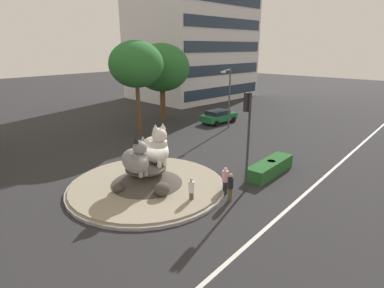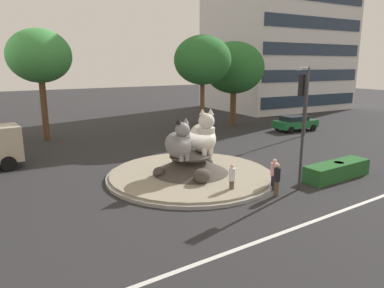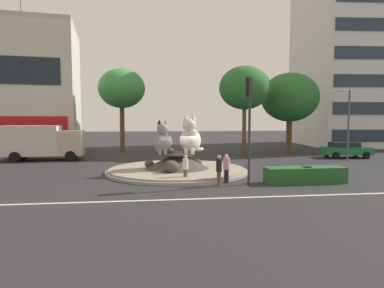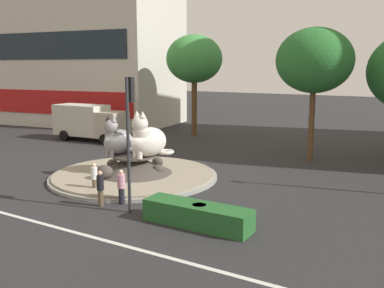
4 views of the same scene
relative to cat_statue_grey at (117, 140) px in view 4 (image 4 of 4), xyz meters
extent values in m
plane|color=#28282B|center=(0.94, 0.30, -2.16)|extent=(160.00, 160.00, 0.00)
cube|color=silver|center=(0.94, -7.41, -2.15)|extent=(112.00, 0.20, 0.01)
cylinder|color=gray|center=(0.94, 0.30, -2.07)|extent=(9.56, 9.56, 0.18)
cylinder|color=gray|center=(0.94, 0.30, -1.92)|extent=(9.18, 9.18, 0.11)
cone|color=#423D38|center=(0.94, 0.30, -1.35)|extent=(4.35, 4.35, 1.03)
cylinder|color=#423D38|center=(0.94, 0.30, -0.89)|extent=(2.39, 2.39, 0.12)
ellipsoid|color=#423D38|center=(2.36, 0.67, -1.58)|extent=(0.71, 0.68, 0.57)
ellipsoid|color=#423D38|center=(1.23, 2.24, -1.58)|extent=(0.73, 0.58, 0.58)
ellipsoid|color=#423D38|center=(-0.93, 0.59, -1.60)|extent=(0.65, 0.71, 0.52)
ellipsoid|color=#423D38|center=(0.42, -1.60, -1.48)|extent=(0.95, 0.85, 0.76)
ellipsoid|color=gray|center=(0.00, 0.11, -0.12)|extent=(1.39, 2.05, 1.43)
cylinder|color=gray|center=(-0.03, -0.29, 0.04)|extent=(0.99, 0.99, 0.90)
sphere|color=gray|center=(-0.04, -0.43, 0.83)|extent=(0.79, 0.79, 0.79)
torus|color=gray|center=(0.38, 0.89, -0.69)|extent=(0.90, 0.90, 0.18)
cone|color=gray|center=(0.18, -0.44, 1.29)|extent=(0.34, 0.34, 0.32)
cone|color=black|center=(-0.25, -0.41, 1.29)|extent=(0.34, 0.34, 0.32)
cylinder|color=gray|center=(0.11, -0.62, -0.65)|extent=(0.25, 0.25, 0.36)
cylinder|color=gray|center=(-0.21, -0.60, -0.65)|extent=(0.25, 0.25, 0.36)
ellipsoid|color=silver|center=(1.89, 0.50, -0.01)|extent=(1.92, 2.54, 1.65)
cylinder|color=silver|center=(1.78, 0.06, 0.18)|extent=(1.29, 1.29, 1.03)
sphere|color=silver|center=(1.75, -0.10, 1.08)|extent=(0.91, 0.91, 0.91)
torus|color=silver|center=(2.46, 1.32, -0.67)|extent=(0.98, 0.98, 0.21)
cone|color=silver|center=(1.99, -0.16, 1.61)|extent=(0.45, 0.45, 0.37)
cone|color=silver|center=(1.50, -0.05, 1.61)|extent=(0.45, 0.45, 0.37)
cylinder|color=silver|center=(1.88, -0.35, -0.63)|extent=(0.29, 0.29, 0.41)
cylinder|color=silver|center=(1.52, -0.26, -0.63)|extent=(0.29, 0.29, 0.41)
cylinder|color=#2D2D33|center=(4.51, -4.52, 0.77)|extent=(0.14, 0.14, 5.86)
cube|color=black|center=(4.50, -4.30, 3.18)|extent=(0.33, 0.25, 1.05)
sphere|color=#360606|center=(4.50, -4.22, 3.49)|extent=(0.18, 0.18, 0.18)
sphere|color=#392706|center=(4.50, -4.22, 3.18)|extent=(0.18, 0.18, 0.18)
sphere|color=green|center=(4.50, -4.22, 2.86)|extent=(0.18, 0.18, 0.18)
cube|color=beige|center=(-22.88, 16.94, 4.61)|extent=(28.51, 14.19, 13.54)
cube|color=#B21919|center=(-22.20, 11.46, 0.55)|extent=(26.10, 3.34, 2.44)
cube|color=#19232D|center=(-22.21, 11.48, 6.24)|extent=(25.01, 3.17, 2.71)
cube|color=#B2B2AD|center=(-22.88, 16.94, 11.63)|extent=(28.51, 14.19, 0.50)
cube|color=#235B28|center=(7.83, -4.40, -1.71)|extent=(4.54, 1.20, 0.90)
cylinder|color=brown|center=(8.42, 9.90, 0.19)|extent=(0.38, 0.38, 4.70)
ellipsoid|color=#286B2D|center=(8.42, 9.90, 4.55)|extent=(5.01, 5.01, 4.26)
cylinder|color=brown|center=(-3.89, 15.40, 0.33)|extent=(0.51, 0.51, 4.98)
ellipsoid|color=#3D8E42|center=(-3.89, 15.40, 4.86)|extent=(5.10, 5.10, 4.33)
cylinder|color=brown|center=(1.15, -3.14, -1.80)|extent=(0.24, 0.24, 0.72)
cylinder|color=silver|center=(1.15, -3.14, -1.12)|extent=(0.32, 0.32, 0.63)
sphere|color=beige|center=(1.15, -3.14, -0.70)|extent=(0.21, 0.21, 0.21)
cylinder|color=brown|center=(2.83, -4.53, -1.77)|extent=(0.24, 0.24, 0.77)
cylinder|color=black|center=(2.83, -4.53, -1.05)|extent=(0.32, 0.32, 0.67)
sphere|color=tan|center=(2.83, -4.53, -0.60)|extent=(0.22, 0.22, 0.22)
cylinder|color=black|center=(3.42, -3.77, -1.78)|extent=(0.28, 0.28, 0.76)
cylinder|color=pink|center=(3.42, -3.77, -1.07)|extent=(0.37, 0.37, 0.66)
sphere|color=beige|center=(3.42, -3.77, -0.63)|extent=(0.22, 0.22, 0.22)
cube|color=#B7AD99|center=(-7.79, 8.47, -0.62)|extent=(2.12, 2.35, 2.17)
cube|color=beige|center=(-11.13, 8.31, -0.40)|extent=(4.79, 2.48, 2.62)
cylinder|color=black|center=(-7.77, 9.60, -1.71)|extent=(0.91, 0.34, 0.90)
cylinder|color=black|center=(-7.66, 7.34, -1.71)|extent=(0.91, 0.34, 0.90)
cylinder|color=black|center=(-12.19, 9.38, -1.71)|extent=(0.91, 0.34, 0.90)
cylinder|color=black|center=(-12.08, 7.13, -1.71)|extent=(0.91, 0.34, 0.90)
cylinder|color=#2D4233|center=(7.93, -4.41, -1.71)|extent=(0.56, 0.56, 0.90)
camera|label=1|loc=(-10.32, -13.12, 6.12)|focal=28.91mm
camera|label=2|loc=(-9.51, -15.87, 4.16)|focal=32.78mm
camera|label=3|loc=(-0.89, -22.06, 1.43)|focal=31.05mm
camera|label=4|loc=(15.92, -18.44, 4.11)|focal=39.79mm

